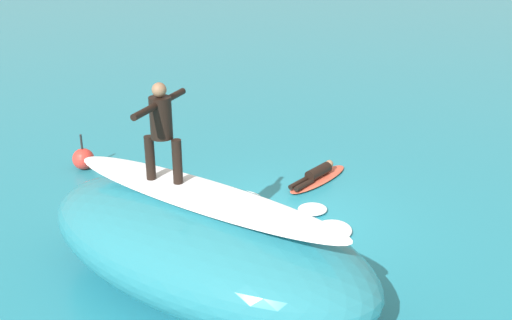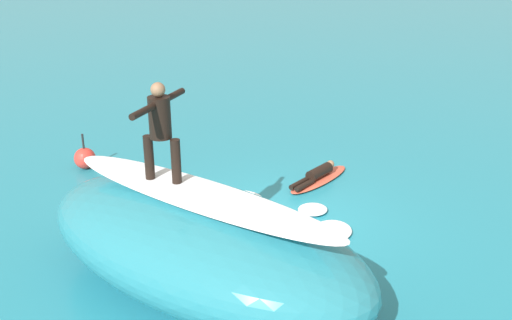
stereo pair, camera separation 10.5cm
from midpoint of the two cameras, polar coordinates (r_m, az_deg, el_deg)
name	(u,v)px [view 1 (the left image)]	position (r m, az deg, el deg)	size (l,w,h in m)	color
ground_plane	(282,222)	(11.84, 2.27, -6.02)	(120.00, 120.00, 0.00)	teal
wave_crest	(201,245)	(9.41, -5.69, -8.17)	(6.10, 2.86, 1.69)	teal
wave_foam_lip	(199,194)	(9.00, -5.90, -3.29)	(5.19, 1.00, 0.08)	white
surfboard_riding	(165,183)	(9.45, -9.13, -2.22)	(1.84, 0.56, 0.08)	#33B2D1
surfer_riding	(161,125)	(9.10, -9.49, 3.34)	(0.63, 1.51, 1.59)	black
surfboard_paddling	(318,179)	(13.72, 5.83, -1.83)	(2.09, 0.52, 0.09)	#E0563D
surfer_paddling	(316,174)	(13.57, 5.58, -1.34)	(0.67, 1.51, 0.28)	black
buoy_marker	(83,159)	(14.84, -16.59, 0.11)	(0.52, 0.52, 0.88)	red
foam_patch_near	(239,201)	(12.58, -1.93, -3.96)	(1.05, 1.02, 0.12)	white
foam_patch_mid	(312,209)	(12.26, 5.25, -4.77)	(0.62, 0.58, 0.11)	white
foam_patch_far	(332,230)	(11.50, 7.13, -6.78)	(0.89, 0.75, 0.11)	white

